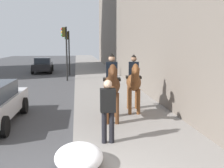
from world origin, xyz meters
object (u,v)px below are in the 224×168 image
(mounted_horse_far, at_px, (134,81))
(car_near_lane, at_px, (43,65))
(traffic_light_near_curb, at_px, (65,45))
(traffic_light_far_curb, at_px, (68,46))
(mounted_horse_near, at_px, (112,84))
(pedestrian_greeting, at_px, (108,107))

(mounted_horse_far, xyz_separation_m, car_near_lane, (16.62, 5.40, -0.59))
(car_near_lane, xyz_separation_m, traffic_light_near_curb, (-6.31, -2.44, 1.93))
(mounted_horse_far, bearing_deg, traffic_light_far_curb, -160.39)
(mounted_horse_far, height_order, traffic_light_far_curb, traffic_light_far_curb)
(mounted_horse_far, distance_m, traffic_light_near_curb, 10.80)
(mounted_horse_far, xyz_separation_m, traffic_light_near_curb, (10.30, 2.97, 1.34))
(traffic_light_near_curb, xyz_separation_m, traffic_light_far_curb, (3.73, -0.09, -0.08))
(mounted_horse_near, bearing_deg, traffic_light_near_curb, -164.81)
(traffic_light_far_curb, bearing_deg, mounted_horse_far, -168.40)
(pedestrian_greeting, distance_m, traffic_light_near_curb, 13.69)
(traffic_light_far_curb, bearing_deg, pedestrian_greeting, -175.00)
(traffic_light_near_curb, bearing_deg, car_near_lane, 21.09)
(car_near_lane, bearing_deg, traffic_light_near_curb, 19.13)
(car_near_lane, bearing_deg, mounted_horse_far, 16.05)
(mounted_horse_near, relative_size, traffic_light_far_curb, 0.60)
(pedestrian_greeting, bearing_deg, traffic_light_far_curb, 5.93)
(traffic_light_near_curb, bearing_deg, traffic_light_far_curb, -1.31)
(traffic_light_near_curb, height_order, traffic_light_far_curb, traffic_light_near_curb)
(car_near_lane, relative_size, traffic_light_near_curb, 1.06)
(mounted_horse_near, height_order, car_near_lane, mounted_horse_near)
(pedestrian_greeting, bearing_deg, mounted_horse_near, -9.38)
(mounted_horse_near, xyz_separation_m, pedestrian_greeting, (-2.05, 0.37, -0.31))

